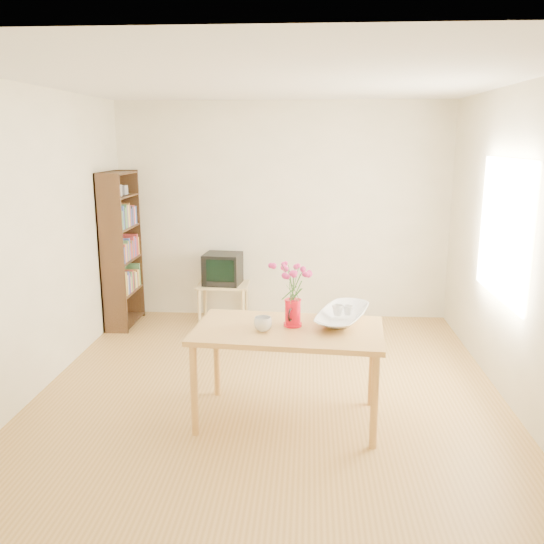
# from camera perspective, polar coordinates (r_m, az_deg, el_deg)

# --- Properties ---
(room) EXTENTS (4.50, 4.50, 4.50)m
(room) POSITION_cam_1_polar(r_m,az_deg,el_deg) (4.77, 0.12, 2.73)
(room) COLOR #A37639
(room) RESTS_ON ground
(table) EXTENTS (1.49, 0.93, 0.75)m
(table) POSITION_cam_1_polar(r_m,az_deg,el_deg) (4.43, 1.62, -6.57)
(table) COLOR #B8823F
(table) RESTS_ON ground
(tv_stand) EXTENTS (0.60, 0.45, 0.46)m
(tv_stand) POSITION_cam_1_polar(r_m,az_deg,el_deg) (6.95, -4.87, -1.74)
(tv_stand) COLOR tan
(tv_stand) RESTS_ON ground
(bookshelf) EXTENTS (0.28, 0.70, 1.80)m
(bookshelf) POSITION_cam_1_polar(r_m,az_deg,el_deg) (6.91, -14.66, 1.64)
(bookshelf) COLOR black
(bookshelf) RESTS_ON ground
(pitcher) EXTENTS (0.14, 0.22, 0.21)m
(pitcher) POSITION_cam_1_polar(r_m,az_deg,el_deg) (4.43, 2.07, -4.16)
(pitcher) COLOR red
(pitcher) RESTS_ON table
(flowers) EXTENTS (0.24, 0.24, 0.34)m
(flowers) POSITION_cam_1_polar(r_m,az_deg,el_deg) (4.35, 2.10, -0.68)
(flowers) COLOR #F53992
(flowers) RESTS_ON pitcher
(mug) EXTENTS (0.17, 0.17, 0.11)m
(mug) POSITION_cam_1_polar(r_m,az_deg,el_deg) (4.32, -0.90, -5.17)
(mug) COLOR white
(mug) RESTS_ON table
(bowl) EXTENTS (0.63, 0.63, 0.48)m
(bowl) POSITION_cam_1_polar(r_m,az_deg,el_deg) (4.55, 7.07, -1.94)
(bowl) COLOR white
(bowl) RESTS_ON table
(teacup_a) EXTENTS (0.09, 0.09, 0.07)m
(teacup_a) POSITION_cam_1_polar(r_m,az_deg,el_deg) (4.56, 6.55, -2.47)
(teacup_a) COLOR white
(teacup_a) RESTS_ON bowl
(teacup_b) EXTENTS (0.08, 0.08, 0.06)m
(teacup_b) POSITION_cam_1_polar(r_m,az_deg,el_deg) (4.58, 7.60, -2.46)
(teacup_b) COLOR white
(teacup_b) RESTS_ON bowl
(television) EXTENTS (0.46, 0.43, 0.37)m
(television) POSITION_cam_1_polar(r_m,az_deg,el_deg) (6.90, -4.89, 0.39)
(television) COLOR black
(television) RESTS_ON tv_stand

